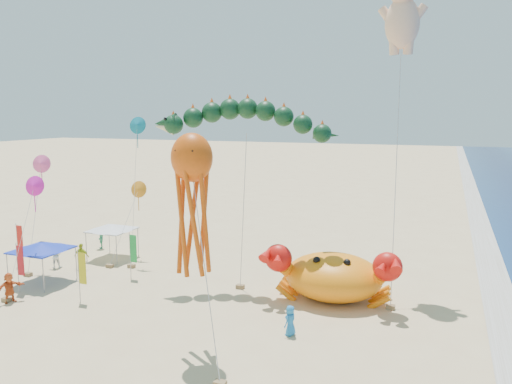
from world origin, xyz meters
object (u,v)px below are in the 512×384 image
at_px(cherub_kite, 403,14).
at_px(crab_inflatable, 333,275).
at_px(canopy_white, 112,227).
at_px(octopus_kite, 193,193).
at_px(canopy_blue, 41,247).
at_px(dragon_kite, 244,125).

bearing_deg(cherub_kite, crab_inflatable, -123.17).
bearing_deg(canopy_white, cherub_kite, 5.40).
distance_m(octopus_kite, canopy_blue, 15.48).
xyz_separation_m(dragon_kite, cherub_kite, (8.96, 3.90, 6.74)).
bearing_deg(cherub_kite, octopus_kite, -120.81).
bearing_deg(canopy_blue, dragon_kite, 19.47).
relative_size(crab_inflatable, dragon_kite, 0.68).
bearing_deg(cherub_kite, canopy_white, -174.60).
bearing_deg(crab_inflatable, dragon_kite, 174.06).
relative_size(canopy_blue, canopy_white, 1.07).
height_order(crab_inflatable, cherub_kite, cherub_kite).
relative_size(crab_inflatable, cherub_kite, 0.41).
height_order(crab_inflatable, canopy_white, crab_inflatable).
bearing_deg(dragon_kite, octopus_kite, -82.53).
relative_size(cherub_kite, octopus_kite, 1.89).
relative_size(cherub_kite, canopy_blue, 5.50).
xyz_separation_m(dragon_kite, canopy_blue, (-12.67, -4.48, -8.00)).
bearing_deg(canopy_white, dragon_kite, -9.19).
height_order(canopy_blue, canopy_white, same).
xyz_separation_m(cherub_kite, canopy_white, (-20.85, -1.97, -14.75)).
distance_m(crab_inflatable, canopy_white, 18.10).
relative_size(dragon_kite, canopy_white, 3.54).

